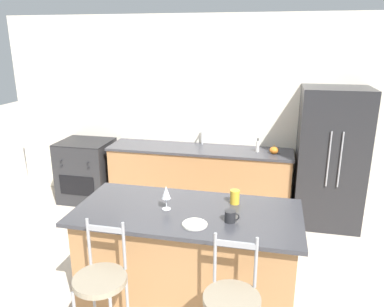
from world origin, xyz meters
The scene contains 14 objects.
ground_plane centered at (0.00, 0.00, 0.00)m, with size 18.00×18.00×0.00m, color beige.
wall_back centered at (0.00, 0.65, 1.35)m, with size 6.00×0.07×2.70m.
back_counter centered at (0.00, 0.35, 0.46)m, with size 2.56×0.63×0.91m.
sink_faucet centered at (0.00, 0.54, 1.05)m, with size 0.02×0.13×0.22m.
kitchen_island centered at (0.31, -1.69, 0.48)m, with size 1.96×0.92×0.94m.
refrigerator centered at (1.73, 0.29, 0.90)m, with size 0.83×0.71×1.81m.
oven_range centered at (-1.72, 0.30, 0.46)m, with size 0.74×0.68×0.92m.
bar_stool_near centered at (-0.18, -2.41, 0.57)m, with size 0.40×0.40×1.09m.
dinner_plate centered at (0.43, -1.93, 0.95)m, with size 0.21×0.21×0.02m.
wine_glass centered at (0.12, -1.70, 1.10)m, with size 0.08×0.08×0.22m.
coffee_mug centered at (0.70, -1.81, 0.99)m, with size 0.12×0.09×0.10m.
tumbler_cup centered at (0.69, -1.45, 1.01)m, with size 0.08×0.08×0.13m.
pumpkin_decoration centered at (1.02, 0.30, 0.96)m, with size 0.12×0.12×0.12m.
soap_bottle centered at (0.80, 0.34, 0.99)m, with size 0.05×0.05×0.19m.
Camera 1 is at (0.99, -4.56, 2.37)m, focal length 35.00 mm.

